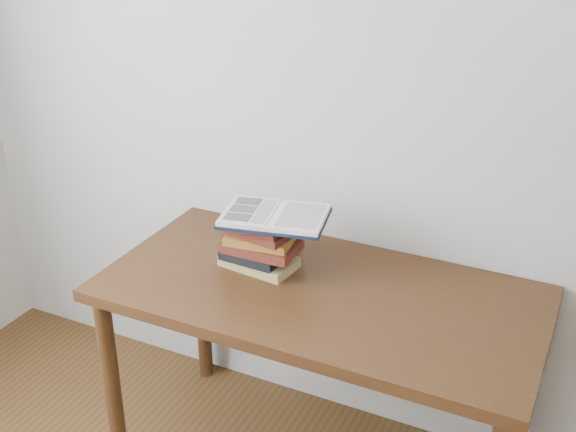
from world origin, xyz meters
The scene contains 3 objects.
desk centered at (-0.01, 1.38, 0.68)m, with size 1.45×0.72×0.77m.
book_stack centered at (-0.25, 1.42, 0.87)m, with size 0.27×0.18×0.19m.
open_book centered at (-0.20, 1.44, 0.97)m, with size 0.39×0.31×0.03m.
Camera 1 is at (0.78, -0.49, 2.01)m, focal length 45.00 mm.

